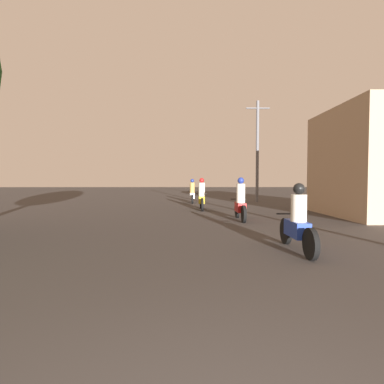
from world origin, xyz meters
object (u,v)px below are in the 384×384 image
motorcycle_blue (297,224)px  motorcycle_red (240,203)px  motorcycle_yellow (202,197)px  utility_pole_far (257,149)px  motorcycle_white (192,193)px

motorcycle_blue → motorcycle_red: motorcycle_red is taller
motorcycle_red → motorcycle_yellow: 4.11m
motorcycle_blue → motorcycle_red: bearing=98.0°
motorcycle_blue → utility_pole_far: (2.44, 14.16, 3.01)m
motorcycle_blue → utility_pole_far: 14.68m
motorcycle_blue → motorcycle_yellow: bearing=104.3°
motorcycle_yellow → motorcycle_blue: bearing=-81.2°
motorcycle_yellow → motorcycle_white: 4.59m
utility_pole_far → motorcycle_yellow: bearing=-127.1°
motorcycle_white → utility_pole_far: (4.46, 0.79, 2.96)m
motorcycle_white → utility_pole_far: size_ratio=0.28×
motorcycle_blue → motorcycle_yellow: motorcycle_yellow is taller
motorcycle_yellow → utility_pole_far: size_ratio=0.30×
motorcycle_yellow → motorcycle_white: size_ratio=1.09×
motorcycle_red → utility_pole_far: 10.13m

